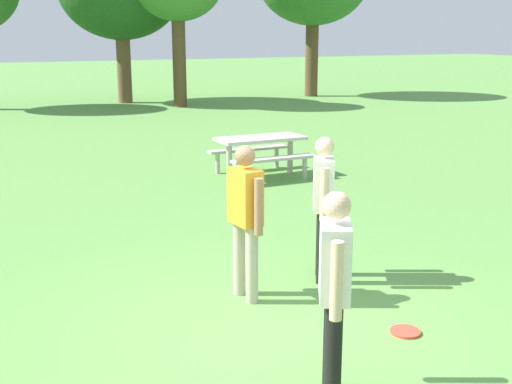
{
  "coord_description": "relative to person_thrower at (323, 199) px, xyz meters",
  "views": [
    {
      "loc": [
        -2.7,
        -4.97,
        2.75
      ],
      "look_at": [
        0.45,
        1.42,
        1.0
      ],
      "focal_mm": 45.93,
      "sensor_mm": 36.0,
      "label": 1
    }
  ],
  "objects": [
    {
      "name": "picnic_table_near",
      "position": [
        1.84,
        5.23,
        -0.38
      ],
      "size": [
        1.71,
        1.43,
        0.77
      ],
      "color": "beige",
      "rests_on": "ground"
    },
    {
      "name": "ground_plane",
      "position": [
        -1.08,
        -1.01,
        -0.94
      ],
      "size": [
        120.0,
        120.0,
        0.0
      ],
      "primitive_type": "plane",
      "color": "#609947"
    },
    {
      "name": "person_bystander",
      "position": [
        -1.01,
        -0.12,
        0.0
      ],
      "size": [
        0.26,
        0.61,
        1.64
      ],
      "color": "#B7AD93",
      "rests_on": "ground"
    },
    {
      "name": "person_thrower",
      "position": [
        0.0,
        0.0,
        0.0
      ],
      "size": [
        0.38,
        0.54,
        1.64
      ],
      "color": "black",
      "rests_on": "ground"
    },
    {
      "name": "person_catcher",
      "position": [
        -1.25,
        -2.17,
        0.0
      ],
      "size": [
        0.38,
        0.54,
        1.64
      ],
      "color": "black",
      "rests_on": "ground"
    },
    {
      "name": "frisbee",
      "position": [
        -0.02,
        -1.53,
        -0.93
      ],
      "size": [
        0.28,
        0.28,
        0.03
      ],
      "primitive_type": "cylinder",
      "color": "#E04733",
      "rests_on": "ground"
    }
  ]
}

